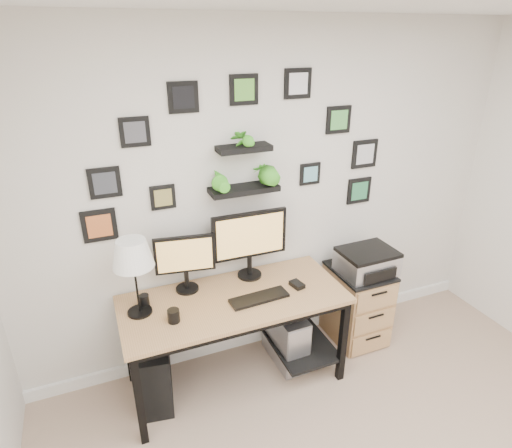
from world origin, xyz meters
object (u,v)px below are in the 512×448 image
file_cabinet (357,304)px  pc_tower_grey (286,336)px  monitor_left (185,259)px  table_lamp (132,255)px  printer (367,262)px  monitor_right (250,239)px  desk (237,308)px  pc_tower_black (155,369)px  mug (174,316)px

file_cabinet → pc_tower_grey: bearing=-176.8°
monitor_left → file_cabinet: 1.58m
table_lamp → file_cabinet: 1.98m
file_cabinet → printer: 0.44m
monitor_right → desk: bearing=-132.0°
monitor_left → table_lamp: (-0.36, -0.15, 0.18)m
desk → printer: size_ratio=3.59×
desk → file_cabinet: 1.15m
table_lamp → pc_tower_black: bearing=-11.9°
pc_tower_black → file_cabinet: size_ratio=0.74×
monitor_left → table_lamp: 0.43m
mug → monitor_left: bearing=62.7°
pc_tower_grey → file_cabinet: (0.70, 0.04, 0.10)m
table_lamp → pc_tower_grey: 1.45m
monitor_left → printer: 1.48m
mug → pc_tower_black: (-0.14, 0.17, -0.55)m
desk → monitor_right: bearing=48.0°
desk → pc_tower_black: size_ratio=3.24×
monitor_left → pc_tower_grey: monitor_left is taller
desk → monitor_right: monitor_right is taller
monitor_left → desk: bearing=-30.5°
desk → monitor_right: size_ratio=2.78×
desk → file_cabinet: size_ratio=2.39×
mug → pc_tower_black: mug is taller
monitor_right → printer: 1.02m
printer → pc_tower_black: bearing=179.5°
monitor_right → mug: size_ratio=6.44×
table_lamp → file_cabinet: (1.79, 0.02, -0.85)m
file_cabinet → printer: bearing=-65.9°
mug → printer: bearing=5.6°
monitor_right → pc_tower_grey: size_ratio=1.21×
monitor_left → mug: (-0.17, -0.33, -0.21)m
monitor_right → pc_tower_black: monitor_right is taller
table_lamp → printer: table_lamp is taller
desk → mug: 0.54m
mug → file_cabinet: (1.60, 0.20, -0.46)m
printer → mug: bearing=-174.4°
mug → file_cabinet: bearing=7.2°
pc_tower_grey → monitor_right: bearing=143.7°
table_lamp → mug: size_ratio=6.09×
monitor_right → file_cabinet: (0.93, -0.14, -0.73)m
printer → file_cabinet: bearing=114.1°
pc_tower_black → pc_tower_grey: (1.05, -0.01, -0.01)m
pc_tower_grey → file_cabinet: bearing=3.2°
monitor_left → printer: size_ratio=0.98×
mug → file_cabinet: size_ratio=0.13×
mug → pc_tower_grey: 1.08m
printer → table_lamp: bearing=179.2°
monitor_right → printer: monitor_right is taller
desk → pc_tower_black: 0.74m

